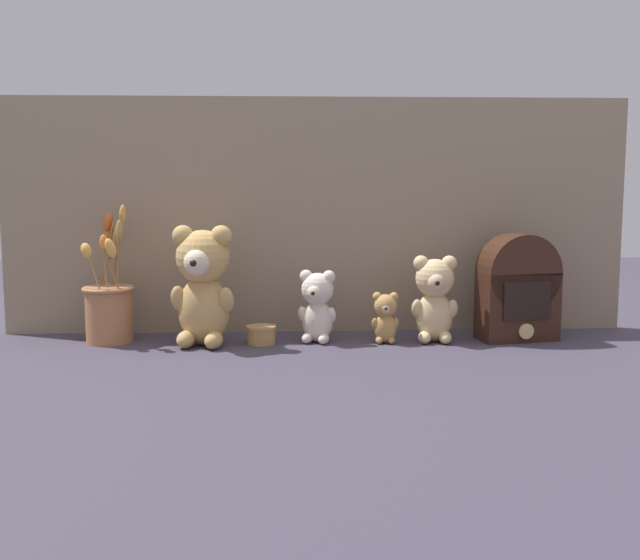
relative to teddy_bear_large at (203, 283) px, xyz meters
The scene contains 9 objects.
ground_plane 0.33m from the teddy_bear_large, ahead, with size 4.00×4.00×0.00m, color #3D3847.
backdrop_wall 0.37m from the teddy_bear_large, 31.48° to the left, with size 1.65×0.02×0.62m.
teddy_bear_large is the anchor object (origin of this frame).
teddy_bear_medium 0.58m from the teddy_bear_large, ahead, with size 0.12×0.11×0.22m.
teddy_bear_small 0.29m from the teddy_bear_large, ahead, with size 0.10×0.09×0.18m.
teddy_bear_tiny 0.46m from the teddy_bear_large, ahead, with size 0.07×0.07×0.13m.
flower_vase 0.25m from the teddy_bear_large, 166.79° to the left, with size 0.13×0.16×0.34m.
vintage_radio 0.79m from the teddy_bear_large, ahead, with size 0.21×0.13×0.27m.
decorative_tin_tall 0.19m from the teddy_bear_large, ahead, with size 0.08×0.08×0.05m.
Camera 1 is at (-0.10, -1.96, 0.42)m, focal length 45.00 mm.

